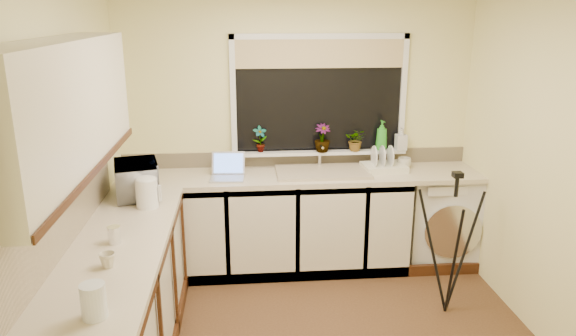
# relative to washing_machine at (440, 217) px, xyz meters

# --- Properties ---
(wall_back) EXTENTS (3.20, 0.00, 3.20)m
(wall_back) POSITION_rel_washing_machine_xyz_m (-1.34, 0.25, 0.80)
(wall_back) COLOR #F7EFA4
(wall_back) RESTS_ON ground
(wall_front) EXTENTS (3.20, 0.00, 3.20)m
(wall_front) POSITION_rel_washing_machine_xyz_m (-1.34, -2.75, 0.80)
(wall_front) COLOR #F7EFA4
(wall_front) RESTS_ON ground
(wall_left) EXTENTS (0.00, 3.00, 3.00)m
(wall_left) POSITION_rel_washing_machine_xyz_m (-2.94, -1.25, 0.80)
(wall_left) COLOR #F7EFA4
(wall_left) RESTS_ON ground
(wall_right) EXTENTS (0.00, 3.00, 3.00)m
(wall_right) POSITION_rel_washing_machine_xyz_m (0.26, -1.25, 0.80)
(wall_right) COLOR #F7EFA4
(wall_right) RESTS_ON ground
(base_cabinet_back) EXTENTS (2.55, 0.60, 0.86)m
(base_cabinet_back) POSITION_rel_washing_machine_xyz_m (-1.66, -0.05, 0.00)
(base_cabinet_back) COLOR silver
(base_cabinet_back) RESTS_ON floor
(base_cabinet_left) EXTENTS (0.54, 2.40, 0.86)m
(base_cabinet_left) POSITION_rel_washing_machine_xyz_m (-2.64, -1.55, 0.00)
(base_cabinet_left) COLOR silver
(base_cabinet_left) RESTS_ON floor
(worktop_back) EXTENTS (3.20, 0.60, 0.04)m
(worktop_back) POSITION_rel_washing_machine_xyz_m (-1.34, -0.05, 0.45)
(worktop_back) COLOR beige
(worktop_back) RESTS_ON base_cabinet_back
(worktop_left) EXTENTS (0.60, 2.40, 0.04)m
(worktop_left) POSITION_rel_washing_machine_xyz_m (-2.64, -1.55, 0.45)
(worktop_left) COLOR beige
(worktop_left) RESTS_ON base_cabinet_left
(upper_cabinet) EXTENTS (0.28, 1.90, 0.70)m
(upper_cabinet) POSITION_rel_washing_machine_xyz_m (-2.78, -1.70, 1.37)
(upper_cabinet) COLOR silver
(upper_cabinet) RESTS_ON wall_left
(splashback_left) EXTENTS (0.02, 2.40, 0.45)m
(splashback_left) POSITION_rel_washing_machine_xyz_m (-2.93, -1.55, 0.70)
(splashback_left) COLOR beige
(splashback_left) RESTS_ON wall_left
(splashback_back) EXTENTS (3.20, 0.02, 0.14)m
(splashback_back) POSITION_rel_washing_machine_xyz_m (-1.34, 0.24, 0.54)
(splashback_back) COLOR beige
(splashback_back) RESTS_ON wall_back
(window_glass) EXTENTS (1.50, 0.02, 1.00)m
(window_glass) POSITION_rel_washing_machine_xyz_m (-1.14, 0.24, 1.12)
(window_glass) COLOR black
(window_glass) RESTS_ON wall_back
(window_blind) EXTENTS (1.50, 0.02, 0.25)m
(window_blind) POSITION_rel_washing_machine_xyz_m (-1.14, 0.21, 1.50)
(window_blind) COLOR tan
(window_blind) RESTS_ON wall_back
(windowsill) EXTENTS (1.60, 0.14, 0.03)m
(windowsill) POSITION_rel_washing_machine_xyz_m (-1.14, 0.18, 0.61)
(windowsill) COLOR white
(windowsill) RESTS_ON wall_back
(sink) EXTENTS (0.82, 0.46, 0.03)m
(sink) POSITION_rel_washing_machine_xyz_m (-1.14, -0.05, 0.49)
(sink) COLOR tan
(sink) RESTS_ON worktop_back
(faucet) EXTENTS (0.03, 0.03, 0.24)m
(faucet) POSITION_rel_washing_machine_xyz_m (-1.14, 0.13, 0.59)
(faucet) COLOR silver
(faucet) RESTS_ON worktop_back
(washing_machine) EXTENTS (0.67, 0.65, 0.86)m
(washing_machine) POSITION_rel_washing_machine_xyz_m (0.00, 0.00, 0.00)
(washing_machine) COLOR silver
(washing_machine) RESTS_ON floor
(laptop) EXTENTS (0.31, 0.31, 0.21)m
(laptop) POSITION_rel_washing_machine_xyz_m (-1.97, -0.09, 0.53)
(laptop) COLOR #ACADB4
(laptop) RESTS_ON worktop_back
(kettle) EXTENTS (0.16, 0.16, 0.21)m
(kettle) POSITION_rel_washing_machine_xyz_m (-2.55, -0.78, 0.58)
(kettle) COLOR white
(kettle) RESTS_ON worktop_left
(dish_rack) EXTENTS (0.40, 0.31, 0.06)m
(dish_rack) POSITION_rel_washing_machine_xyz_m (-0.57, -0.01, 0.50)
(dish_rack) COLOR white
(dish_rack) RESTS_ON worktop_back
(tripod) EXTENTS (0.72, 0.72, 1.15)m
(tripod) POSITION_rel_washing_machine_xyz_m (-0.27, -0.92, 0.15)
(tripod) COLOR black
(tripod) RESTS_ON floor
(glass_jug) EXTENTS (0.12, 0.12, 0.17)m
(glass_jug) POSITION_rel_washing_machine_xyz_m (-2.56, -2.26, 0.56)
(glass_jug) COLOR white
(glass_jug) RESTS_ON worktop_left
(steel_jar) EXTENTS (0.08, 0.08, 0.11)m
(steel_jar) POSITION_rel_washing_machine_xyz_m (-2.65, -1.41, 0.53)
(steel_jar) COLOR silver
(steel_jar) RESTS_ON worktop_left
(microwave) EXTENTS (0.42, 0.53, 0.26)m
(microwave) POSITION_rel_washing_machine_xyz_m (-2.67, -0.50, 0.60)
(microwave) COLOR white
(microwave) RESTS_ON worktop_left
(plant_a) EXTENTS (0.14, 0.11, 0.24)m
(plant_a) POSITION_rel_washing_machine_xyz_m (-1.68, 0.18, 0.74)
(plant_a) COLOR #999999
(plant_a) RESTS_ON windowsill
(plant_c) EXTENTS (0.16, 0.16, 0.25)m
(plant_c) POSITION_rel_washing_machine_xyz_m (-1.12, 0.14, 0.75)
(plant_c) COLOR #999999
(plant_c) RESTS_ON windowsill
(plant_d) EXTENTS (0.23, 0.21, 0.21)m
(plant_d) POSITION_rel_washing_machine_xyz_m (-0.80, 0.14, 0.73)
(plant_d) COLOR #999999
(plant_d) RESTS_ON windowsill
(soap_bottle_green) EXTENTS (0.12, 0.12, 0.27)m
(soap_bottle_green) POSITION_rel_washing_machine_xyz_m (-0.56, 0.16, 0.76)
(soap_bottle_green) COLOR green
(soap_bottle_green) RESTS_ON windowsill
(soap_bottle_clear) EXTENTS (0.10, 0.10, 0.21)m
(soap_bottle_clear) POSITION_rel_washing_machine_xyz_m (-0.38, 0.15, 0.73)
(soap_bottle_clear) COLOR #999999
(soap_bottle_clear) RESTS_ON windowsill
(cup_back) EXTENTS (0.15, 0.15, 0.10)m
(cup_back) POSITION_rel_washing_machine_xyz_m (-0.37, 0.05, 0.52)
(cup_back) COLOR beige
(cup_back) RESTS_ON worktop_back
(cup_left) EXTENTS (0.12, 0.12, 0.09)m
(cup_left) POSITION_rel_washing_machine_xyz_m (-2.62, -1.74, 0.52)
(cup_left) COLOR beige
(cup_left) RESTS_ON worktop_left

